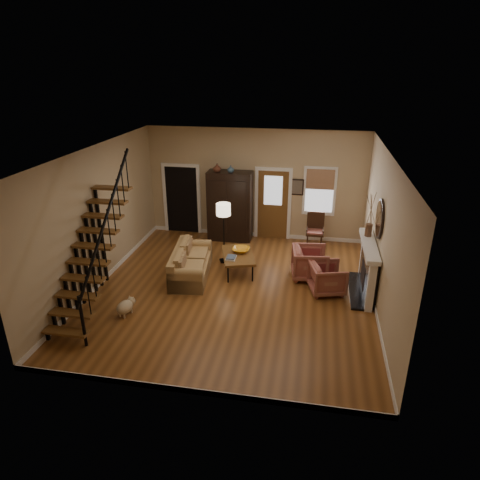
% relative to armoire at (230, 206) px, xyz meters
% --- Properties ---
extents(room, '(7.00, 7.33, 3.30)m').
position_rel_armoire_xyz_m(room, '(0.29, -1.39, 0.46)').
color(room, brown).
rests_on(room, ground).
extents(staircase, '(0.94, 2.80, 3.20)m').
position_rel_armoire_xyz_m(staircase, '(-2.08, -4.45, 0.55)').
color(staircase, brown).
rests_on(staircase, ground).
extents(fireplace, '(0.33, 1.95, 2.30)m').
position_rel_armoire_xyz_m(fireplace, '(3.83, -2.65, -0.31)').
color(fireplace, black).
rests_on(fireplace, ground).
extents(armoire, '(1.30, 0.60, 2.10)m').
position_rel_armoire_xyz_m(armoire, '(0.00, 0.00, 0.00)').
color(armoire, black).
rests_on(armoire, ground).
extents(vase_a, '(0.24, 0.24, 0.25)m').
position_rel_armoire_xyz_m(vase_a, '(-0.35, -0.10, 1.17)').
color(vase_a, '#4C2619').
rests_on(vase_a, armoire).
extents(vase_b, '(0.20, 0.20, 0.21)m').
position_rel_armoire_xyz_m(vase_b, '(0.05, -0.10, 1.16)').
color(vase_b, '#334C60').
rests_on(vase_b, armoire).
extents(sofa, '(1.08, 2.04, 0.72)m').
position_rel_armoire_xyz_m(sofa, '(-0.48, -2.60, -0.69)').
color(sofa, '#A27D49').
rests_on(sofa, ground).
extents(coffee_table, '(1.09, 1.46, 0.50)m').
position_rel_armoire_xyz_m(coffee_table, '(0.64, -2.15, -0.80)').
color(coffee_table, brown).
rests_on(coffee_table, ground).
extents(bowl, '(0.45, 0.45, 0.11)m').
position_rel_armoire_xyz_m(bowl, '(0.69, -2.00, -0.50)').
color(bowl, orange).
rests_on(bowl, coffee_table).
extents(books, '(0.24, 0.33, 0.06)m').
position_rel_armoire_xyz_m(books, '(0.52, -2.45, -0.52)').
color(books, beige).
rests_on(books, coffee_table).
extents(armchair_left, '(0.97, 0.95, 0.72)m').
position_rel_armoire_xyz_m(armchair_left, '(2.89, -2.82, -0.69)').
color(armchair_left, maroon).
rests_on(armchair_left, ground).
extents(armchair_right, '(0.97, 0.95, 0.80)m').
position_rel_armoire_xyz_m(armchair_right, '(2.47, -2.14, -0.65)').
color(armchair_right, maroon).
rests_on(armchair_right, ground).
extents(floor_lamp, '(0.50, 0.50, 1.65)m').
position_rel_armoire_xyz_m(floor_lamp, '(0.16, -1.61, -0.22)').
color(floor_lamp, black).
rests_on(floor_lamp, ground).
extents(side_chair, '(0.54, 0.54, 1.02)m').
position_rel_armoire_xyz_m(side_chair, '(2.55, -0.20, -0.54)').
color(side_chair, '#321D10').
rests_on(side_chair, ground).
extents(dog, '(0.40, 0.54, 0.35)m').
position_rel_armoire_xyz_m(dog, '(-1.37, -4.61, -0.88)').
color(dog, '#CEB68C').
rests_on(dog, ground).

